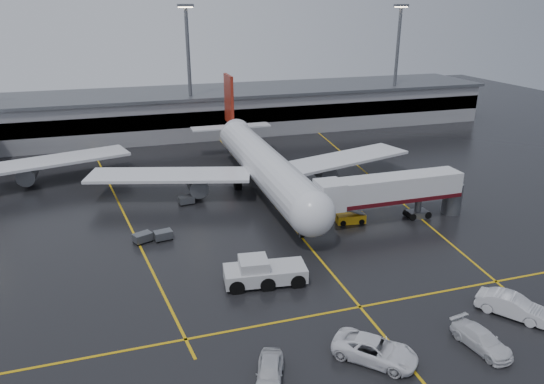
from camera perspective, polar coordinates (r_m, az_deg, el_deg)
name	(u,v)px	position (r m, az deg, el deg)	size (l,w,h in m)	color
ground	(282,214)	(64.04, 1.18, -2.56)	(220.00, 220.00, 0.00)	black
apron_line_centre	(282,214)	(64.04, 1.18, -2.55)	(0.25, 90.00, 0.02)	gold
apron_line_stop	(360,307)	(46.14, 10.04, -12.84)	(60.00, 0.25, 0.02)	gold
apron_line_left	(119,204)	(70.48, -17.13, -1.29)	(0.25, 70.00, 0.02)	gold
apron_line_right	(371,177)	(79.47, 11.28, 1.72)	(0.25, 70.00, 0.02)	gold
terminal	(211,110)	(107.47, -6.99, 9.26)	(122.00, 19.00, 8.60)	gray
light_mast_mid	(189,65)	(99.35, -9.51, 14.15)	(3.00, 1.20, 25.45)	#595B60
light_mast_right	(397,58)	(114.59, 14.12, 14.65)	(3.00, 1.20, 25.45)	#595B60
main_airliner	(261,162)	(71.30, -1.26, 3.49)	(48.80, 45.60, 14.10)	silver
jet_bridge	(390,192)	(62.21, 13.42, 0.04)	(19.90, 3.40, 6.05)	silver
pushback_tractor	(263,273)	(48.41, -1.07, -9.22)	(8.16, 4.19, 2.80)	#BCBCBE
belt_loader	(351,218)	(62.20, 9.01, -3.00)	(3.71, 2.07, 2.24)	#EDA712
service_van_a	(375,350)	(40.03, 11.72, -17.30)	(2.94, 6.37, 1.77)	white
service_van_b	(481,340)	(43.64, 22.88, -15.32)	(2.12, 5.22, 1.52)	silver
service_van_c	(512,306)	(48.54, 25.82, -11.65)	(2.03, 5.81, 1.92)	silver
service_van_d	(270,372)	(37.54, -0.27, -19.94)	(1.88, 4.67, 1.59)	silver
baggage_cart_a	(163,235)	(58.31, -12.37, -4.82)	(2.19, 1.62, 1.12)	#595B60
baggage_cart_b	(143,237)	(58.29, -14.61, -5.04)	(2.35, 2.00, 1.12)	#595B60
baggage_cart_c	(186,200)	(67.98, -9.79, -0.89)	(2.16, 1.56, 1.12)	#595B60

